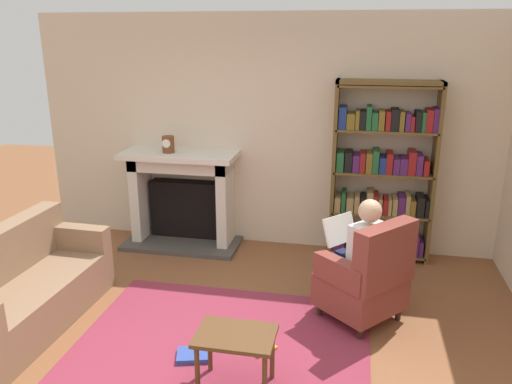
# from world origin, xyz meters

# --- Properties ---
(ground) EXTENTS (14.00, 14.00, 0.00)m
(ground) POSITION_xyz_m (0.00, 0.00, 0.00)
(ground) COLOR brown
(back_wall) EXTENTS (5.60, 0.10, 2.70)m
(back_wall) POSITION_xyz_m (0.00, 2.55, 1.35)
(back_wall) COLOR beige
(back_wall) RESTS_ON ground
(area_rug) EXTENTS (2.40, 1.80, 0.01)m
(area_rug) POSITION_xyz_m (0.00, 0.30, 0.01)
(area_rug) COLOR #8D2C41
(area_rug) RESTS_ON ground
(fireplace) EXTENTS (1.38, 0.64, 1.15)m
(fireplace) POSITION_xyz_m (-1.01, 2.30, 0.60)
(fireplace) COLOR #4C4742
(fireplace) RESTS_ON ground
(mantel_clock) EXTENTS (0.14, 0.14, 0.19)m
(mantel_clock) POSITION_xyz_m (-1.13, 2.20, 1.24)
(mantel_clock) COLOR brown
(mantel_clock) RESTS_ON fireplace
(bookshelf) EXTENTS (1.11, 0.32, 2.00)m
(bookshelf) POSITION_xyz_m (1.30, 2.33, 0.97)
(bookshelf) COLOR brown
(bookshelf) RESTS_ON ground
(armchair_reading) EXTENTS (0.89, 0.89, 0.97)m
(armchair_reading) POSITION_xyz_m (1.15, 0.88, 0.42)
(armchair_reading) COLOR #331E14
(armchair_reading) RESTS_ON ground
(seated_reader) EXTENTS (0.59, 0.57, 1.14)m
(seated_reader) POSITION_xyz_m (1.06, 0.96, 0.62)
(seated_reader) COLOR white
(seated_reader) RESTS_ON ground
(sofa_floral) EXTENTS (0.77, 1.72, 0.85)m
(sofa_floral) POSITION_xyz_m (-1.79, 0.25, 0.32)
(sofa_floral) COLOR #8D6C50
(sofa_floral) RESTS_ON ground
(side_table) EXTENTS (0.56, 0.39, 0.45)m
(side_table) POSITION_xyz_m (0.24, -0.23, 0.38)
(side_table) COLOR brown
(side_table) RESTS_ON ground
(scattered_books) EXTENTS (0.79, 0.59, 0.04)m
(scattered_books) POSITION_xyz_m (0.03, 0.19, 0.03)
(scattered_books) COLOR gold
(scattered_books) RESTS_ON area_rug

